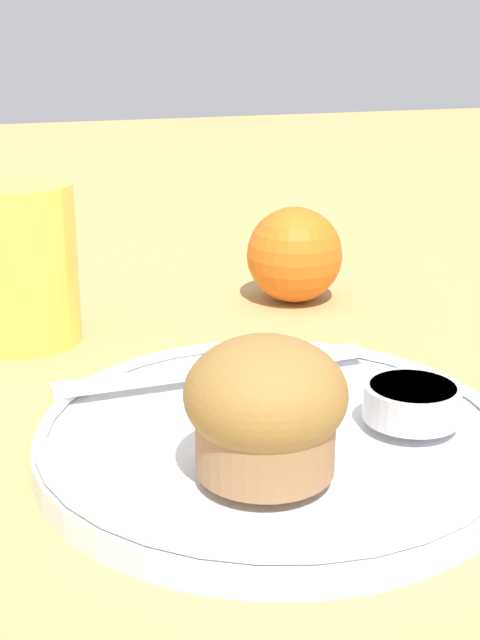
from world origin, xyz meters
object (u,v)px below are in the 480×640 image
(muffin, at_px, (265,408))
(orange_fruit, at_px, (294,255))
(juice_glass, at_px, (23,264))
(butter_knife, at_px, (215,369))

(muffin, xyz_separation_m, orange_fruit, (0.12, 0.28, -0.01))
(orange_fruit, relative_size, juice_glass, 0.68)
(muffin, distance_m, orange_fruit, 0.31)
(muffin, xyz_separation_m, butter_knife, (0.01, 0.11, -0.03))
(muffin, relative_size, juice_glass, 0.66)
(butter_knife, height_order, juice_glass, juice_glass)
(orange_fruit, distance_m, juice_glass, 0.21)
(muffin, bearing_deg, juice_glass, 107.81)
(muffin, bearing_deg, butter_knife, 84.98)
(butter_knife, relative_size, orange_fruit, 2.49)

